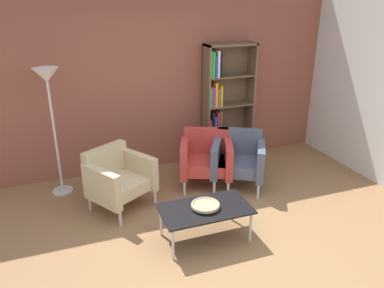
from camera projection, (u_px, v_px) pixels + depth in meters
ground_plane at (221, 253)px, 4.04m from camera, size 8.32×8.32×0.00m
brick_back_panel at (157, 75)px, 5.64m from camera, size 6.40×0.12×2.90m
bookshelf_tall at (222, 107)px, 5.97m from camera, size 0.80×0.30×1.90m
coffee_table_low at (205, 210)px, 4.14m from camera, size 1.00×0.56×0.40m
decorative_bowl at (205, 205)px, 4.11m from camera, size 0.32×0.32×0.05m
armchair_by_bookshelf at (206, 157)px, 5.37m from camera, size 0.90×0.86×0.78m
armchair_near_window at (118, 178)px, 4.78m from camera, size 0.94×0.92×0.78m
armchair_corner_red at (238, 158)px, 5.34m from camera, size 0.93×0.91×0.78m
floor_lamp_torchiere at (48, 91)px, 4.75m from camera, size 0.32×0.32×1.74m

